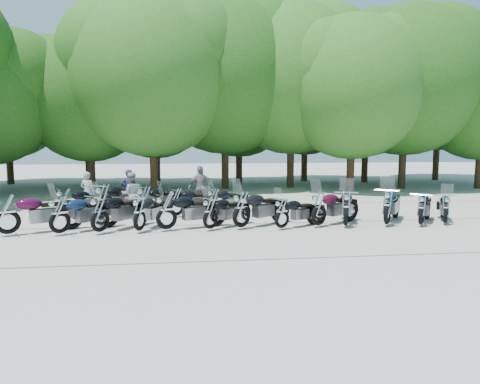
{
  "coord_description": "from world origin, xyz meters",
  "views": [
    {
      "loc": [
        -1.77,
        -12.71,
        2.74
      ],
      "look_at": [
        0.0,
        1.5,
        1.1
      ],
      "focal_mm": 32.0,
      "sensor_mm": 36.0,
      "label": 1
    }
  ],
  "objects": [
    {
      "name": "tree_2",
      "position": [
        -7.25,
        12.84,
        5.31
      ],
      "size": [
        7.31,
        7.31,
        8.97
      ],
      "color": "#3A2614",
      "rests_on": "ground"
    },
    {
      "name": "tree_3",
      "position": [
        -3.57,
        11.24,
        6.32
      ],
      "size": [
        8.7,
        8.7,
        10.67
      ],
      "color": "#3A2614",
      "rests_on": "ground"
    },
    {
      "name": "ground",
      "position": [
        0.0,
        0.0,
        0.0
      ],
      "size": [
        90.0,
        90.0,
        0.0
      ],
      "primitive_type": "plane",
      "color": "#A7A297",
      "rests_on": "ground"
    },
    {
      "name": "motorcycle_3",
      "position": [
        -3.23,
        0.5,
        0.64
      ],
      "size": [
        1.53,
        2.34,
        1.27
      ],
      "primitive_type": null,
      "rotation": [
        0.0,
        0.0,
        2.73
      ],
      "color": "black",
      "rests_on": "ground"
    },
    {
      "name": "motorcycle_16",
      "position": [
        -2.17,
        3.12,
        0.61
      ],
      "size": [
        2.16,
        1.77,
        1.23
      ],
      "primitive_type": null,
      "rotation": [
        0.0,
        0.0,
        2.17
      ],
      "color": "black",
      "rests_on": "ground"
    },
    {
      "name": "motorcycle_11",
      "position": [
        5.89,
        0.35,
        0.63
      ],
      "size": [
        1.88,
        2.18,
        1.26
      ],
      "primitive_type": null,
      "rotation": [
        0.0,
        0.0,
        2.49
      ],
      "color": "black",
      "rests_on": "ground"
    },
    {
      "name": "tree_15",
      "position": [
        16.61,
        17.02,
        7.03
      ],
      "size": [
        9.67,
        9.67,
        11.86
      ],
      "color": "#3A2614",
      "rests_on": "ground"
    },
    {
      "name": "motorcycle_4",
      "position": [
        -2.42,
        0.6,
        0.67
      ],
      "size": [
        2.47,
        1.53,
        1.34
      ],
      "primitive_type": null,
      "rotation": [
        0.0,
        0.0,
        1.94
      ],
      "color": "black",
      "rests_on": "ground"
    },
    {
      "name": "motorcycle_14",
      "position": [
        -4.77,
        3.06,
        0.72
      ],
      "size": [
        2.03,
        2.56,
        1.44
      ],
      "primitive_type": null,
      "rotation": [
        0.0,
        0.0,
        2.57
      ],
      "color": "black",
      "rests_on": "ground"
    },
    {
      "name": "motorcycle_12",
      "position": [
        6.84,
        0.51,
        0.59
      ],
      "size": [
        1.59,
        2.13,
        1.18
      ],
      "primitive_type": null,
      "rotation": [
        0.0,
        0.0,
        2.62
      ],
      "color": "black",
      "rests_on": "ground"
    },
    {
      "name": "motorcycle_0",
      "position": [
        -7.04,
        0.45,
        0.71
      ],
      "size": [
        2.56,
        1.85,
        1.41
      ],
      "primitive_type": null,
      "rotation": [
        0.0,
        0.0,
        2.06
      ],
      "color": "#3C0827",
      "rests_on": "ground"
    },
    {
      "name": "motorcycle_13",
      "position": [
        -6.17,
        3.37,
        0.62
      ],
      "size": [
        2.28,
        1.57,
        1.25
      ],
      "primitive_type": null,
      "rotation": [
        0.0,
        0.0,
        2.02
      ],
      "color": "black",
      "rests_on": "ground"
    },
    {
      "name": "rider_0",
      "position": [
        -5.71,
        4.82,
        0.81
      ],
      "size": [
        0.69,
        0.56,
        1.62
      ],
      "primitive_type": "imported",
      "rotation": [
        0.0,
        0.0,
        2.8
      ],
      "color": "#9C9B9E",
      "rests_on": "ground"
    },
    {
      "name": "tree_7",
      "position": [
        11.2,
        11.78,
        6.39
      ],
      "size": [
        8.79,
        8.79,
        10.79
      ],
      "color": "#3A2614",
      "rests_on": "ground"
    },
    {
      "name": "rider_3",
      "position": [
        -4.12,
        4.88,
        0.85
      ],
      "size": [
        0.71,
        0.56,
        1.7
      ],
      "primitive_type": "imported",
      "rotation": [
        0.0,
        0.0,
        3.42
      ],
      "color": "#212846",
      "rests_on": "ground"
    },
    {
      "name": "motorcycle_1",
      "position": [
        -5.55,
        0.4,
        0.66
      ],
      "size": [
        2.19,
        2.11,
        1.32
      ],
      "primitive_type": null,
      "rotation": [
        0.0,
        0.0,
        2.32
      ],
      "color": "#0C1D38",
      "rests_on": "ground"
    },
    {
      "name": "motorcycle_17",
      "position": [
        -0.77,
        3.3,
        0.58
      ],
      "size": [
        2.06,
        1.7,
        1.17
      ],
      "primitive_type": null,
      "rotation": [
        0.0,
        0.0,
        2.18
      ],
      "color": "black",
      "rests_on": "ground"
    },
    {
      "name": "tree_12",
      "position": [
        1.8,
        16.47,
        5.72
      ],
      "size": [
        7.88,
        7.88,
        9.67
      ],
      "color": "#3A2614",
      "rests_on": "ground"
    },
    {
      "name": "tree_10",
      "position": [
        -8.29,
        16.97,
        5.66
      ],
      "size": [
        7.78,
        7.78,
        9.55
      ],
      "color": "#3A2614",
      "rests_on": "ground"
    },
    {
      "name": "tree_9",
      "position": [
        -13.53,
        17.59,
        5.52
      ],
      "size": [
        7.59,
        7.59,
        9.32
      ],
      "color": "#3A2614",
      "rests_on": "ground"
    },
    {
      "name": "motorcycle_6",
      "position": [
        -0.06,
        0.61,
        0.69
      ],
      "size": [
        2.44,
        1.94,
        1.37
      ],
      "primitive_type": null,
      "rotation": [
        0.0,
        0.0,
        2.14
      ],
      "color": "black",
      "rests_on": "ground"
    },
    {
      "name": "motorcycle_9",
      "position": [
        3.35,
        0.49,
        0.69
      ],
      "size": [
        1.59,
        2.53,
        1.37
      ],
      "primitive_type": null,
      "rotation": [
        0.0,
        0.0,
        2.76
      ],
      "color": "black",
      "rests_on": "ground"
    },
    {
      "name": "motorcycle_2",
      "position": [
        -4.4,
        0.45,
        0.67
      ],
      "size": [
        2.05,
        2.32,
        1.35
      ],
      "primitive_type": null,
      "rotation": [
        0.0,
        0.0,
        2.47
      ],
      "color": "black",
      "rests_on": "ground"
    },
    {
      "name": "tree_4",
      "position": [
        0.54,
        13.09,
        6.64
      ],
      "size": [
        9.13,
        9.13,
        11.2
      ],
      "color": "#3A2614",
      "rests_on": "ground"
    },
    {
      "name": "tree_11",
      "position": [
        -3.76,
        16.43,
        5.49
      ],
      "size": [
        7.56,
        7.56,
        9.28
      ],
      "color": "#3A2614",
      "rests_on": "ground"
    },
    {
      "name": "tree_13",
      "position": [
        6.69,
        17.47,
        6.04
      ],
      "size": [
        8.31,
        8.31,
        10.2
      ],
      "color": "#3A2614",
      "rests_on": "ground"
    },
    {
      "name": "tree_5",
      "position": [
        4.61,
        13.2,
        6.57
      ],
      "size": [
        9.04,
        9.04,
        11.1
      ],
      "color": "#3A2614",
      "rests_on": "ground"
    },
    {
      "name": "motorcycle_5",
      "position": [
        -1.06,
        0.54,
        0.6
      ],
      "size": [
        2.04,
        1.88,
        1.21
      ],
      "primitive_type": null,
      "rotation": [
        0.0,
        0.0,
        2.28
      ],
      "color": "black",
      "rests_on": "ground"
    },
    {
      "name": "tree_14",
      "position": [
        10.68,
        16.09,
        5.83
      ],
      "size": [
        8.02,
        8.02,
        9.84
      ],
      "color": "#3A2614",
      "rests_on": "ground"
    },
    {
      "name": "rider_2",
      "position": [
        -1.21,
        4.78,
        0.91
      ],
      "size": [
        1.15,
        0.7,
        1.83
      ],
      "primitive_type": "imported",
      "rotation": [
        0.0,
        0.0,
        3.4
      ],
      "color": "gray",
      "rests_on": "ground"
    },
    {
      "name": "rider_1",
      "position": [
        -3.88,
        3.73,
        0.82
      ],
      "size": [
        0.94,
        0.82,
        1.65
      ],
      "primitive_type": "imported",
      "rotation": [
        0.0,
        0.0,
        3.42
      ],
      "color": "#9A9A9C",
      "rests_on": "ground"
    },
    {
      "name": "motorcycle_15",
      "position": [
        -3.3,
        3.13,
        0.67
      ],
      "size": [
        2.21,
        2.17,
        1.34
      ],
      "primitive_type": null,
      "rotation": [
        0.0,
        0.0,
        2.34
      ],
      "color": "black",
      "rests_on": "ground"
    },
    {
      "name": "tree_6",
      "position": [
        7.55,
        10.82,
        5.81
      ],
      "size": [
        8.0,
        8.0,
        9.82
      ],
      "color": "#3A2614",
      "rests_on": "ground"
    },
    {
      "name": "motorcycle_10",
      "position": [
        4.78,
        0.51,
        0.71
      ],
      "size": [
        2.08,
        2.49,
        1.42
      ],
      "primitive_type": null,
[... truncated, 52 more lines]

